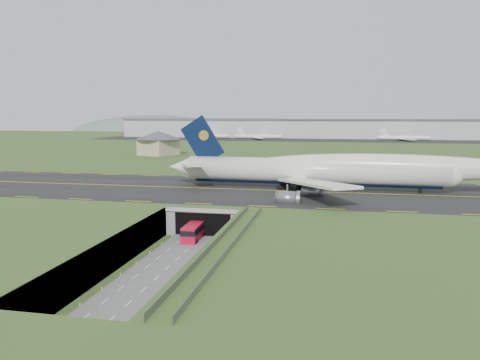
# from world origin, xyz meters

# --- Properties ---
(ground) EXTENTS (900.00, 900.00, 0.00)m
(ground) POSITION_xyz_m (0.00, 0.00, 0.00)
(ground) COLOR #364F1F
(ground) RESTS_ON ground
(airfield_deck) EXTENTS (800.00, 800.00, 6.00)m
(airfield_deck) POSITION_xyz_m (0.00, 0.00, 3.00)
(airfield_deck) COLOR gray
(airfield_deck) RESTS_ON ground
(trench_road) EXTENTS (12.00, 75.00, 0.20)m
(trench_road) POSITION_xyz_m (0.00, -7.50, 0.10)
(trench_road) COLOR slate
(trench_road) RESTS_ON ground
(taxiway) EXTENTS (800.00, 44.00, 0.18)m
(taxiway) POSITION_xyz_m (0.00, 33.00, 6.09)
(taxiway) COLOR black
(taxiway) RESTS_ON airfield_deck
(tunnel_portal) EXTENTS (17.00, 22.30, 6.00)m
(tunnel_portal) POSITION_xyz_m (0.00, 16.71, 3.33)
(tunnel_portal) COLOR gray
(tunnel_portal) RESTS_ON ground
(guideway) EXTENTS (3.00, 53.00, 7.05)m
(guideway) POSITION_xyz_m (11.00, -19.11, 5.32)
(guideway) COLOR #A8A8A3
(guideway) RESTS_ON ground
(jumbo_jet) EXTENTS (91.65, 59.48, 19.68)m
(jumbo_jet) POSITION_xyz_m (27.57, 36.52, 11.29)
(jumbo_jet) COLOR silver
(jumbo_jet) RESTS_ON ground
(shuttle_tram) EXTENTS (3.25, 8.04, 3.24)m
(shuttle_tram) POSITION_xyz_m (-1.05, 4.61, 1.78)
(shuttle_tram) COLOR red
(shuttle_tram) RESTS_ON ground
(service_building) EXTENTS (27.63, 27.63, 11.52)m
(service_building) POSITION_xyz_m (-55.27, 125.32, 12.82)
(service_building) COLOR tan
(service_building) RESTS_ON ground
(cargo_terminal) EXTENTS (320.00, 67.00, 15.60)m
(cargo_terminal) POSITION_xyz_m (-0.09, 299.41, 13.96)
(cargo_terminal) COLOR #B2B2B2
(cargo_terminal) RESTS_ON ground
(distant_hills) EXTENTS (700.00, 91.00, 60.00)m
(distant_hills) POSITION_xyz_m (64.38, 430.00, -4.00)
(distant_hills) COLOR slate
(distant_hills) RESTS_ON ground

